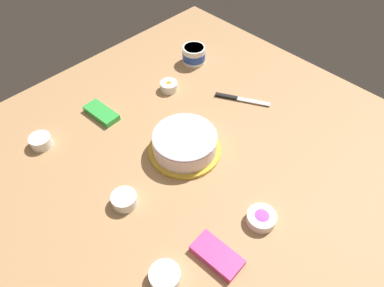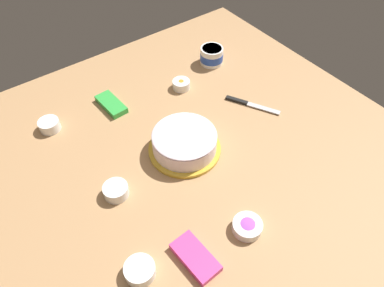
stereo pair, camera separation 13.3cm
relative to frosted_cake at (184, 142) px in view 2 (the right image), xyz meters
The scene contains 11 objects.
ground_plane 0.06m from the frosted_cake, 57.02° to the left, with size 1.54×1.54×0.00m, color tan.
frosted_cake is the anchor object (origin of this frame).
frosting_tub 0.56m from the frosted_cake, 131.28° to the left, with size 0.11×0.11×0.08m.
spreading_knife 0.37m from the frosted_cake, 97.59° to the left, with size 0.22×0.13×0.01m.
sprinkle_bowl_orange 0.36m from the frosted_cake, 146.67° to the left, with size 0.08×0.08×0.04m.
sprinkle_bowl_pink 0.48m from the frosted_cake, 50.91° to the right, with size 0.09×0.09×0.04m.
sprinkle_bowl_yellow 0.54m from the frosted_cake, 138.22° to the right, with size 0.08×0.08×0.04m.
sprinkle_bowl_green 0.30m from the frosted_cake, 85.51° to the right, with size 0.09×0.09×0.04m.
sprinkle_bowl_rainbow 0.38m from the frosted_cake, ahead, with size 0.09×0.09×0.04m.
candy_box_lower 0.43m from the frosted_cake, 31.39° to the right, with size 0.15×0.08×0.03m, color #E53D8E.
candy_box_upper 0.39m from the frosted_cake, 164.35° to the right, with size 0.15×0.07×0.02m, color green.
Camera 2 is at (0.70, -0.54, 1.03)m, focal length 33.88 mm.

